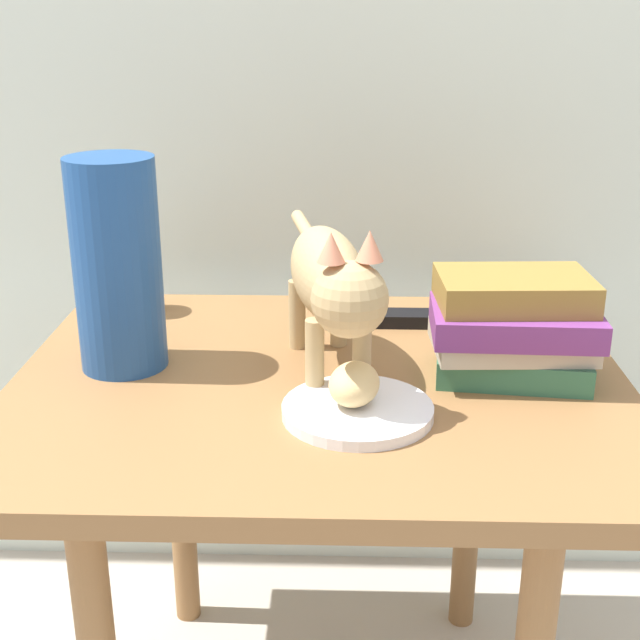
% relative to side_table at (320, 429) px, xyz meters
% --- Properties ---
extents(side_table, '(0.81, 0.67, 0.60)m').
position_rel_side_table_xyz_m(side_table, '(0.00, 0.00, 0.00)').
color(side_table, olive).
rests_on(side_table, ground).
extents(plate, '(0.18, 0.18, 0.01)m').
position_rel_side_table_xyz_m(plate, '(0.05, -0.11, 0.09)').
color(plate, white).
rests_on(plate, side_table).
extents(bread_roll, '(0.08, 0.09, 0.05)m').
position_rel_side_table_xyz_m(bread_roll, '(0.04, -0.11, 0.12)').
color(bread_roll, '#E0BC7A').
rests_on(bread_roll, plate).
extents(cat, '(0.14, 0.47, 0.23)m').
position_rel_side_table_xyz_m(cat, '(0.01, 0.01, 0.21)').
color(cat, tan).
rests_on(cat, side_table).
extents(book_stack, '(0.22, 0.15, 0.14)m').
position_rel_side_table_xyz_m(book_stack, '(0.25, 0.01, 0.15)').
color(book_stack, '#336B4C').
rests_on(book_stack, side_table).
extents(green_vase, '(0.12, 0.12, 0.28)m').
position_rel_side_table_xyz_m(green_vase, '(-0.27, 0.03, 0.22)').
color(green_vase, navy).
rests_on(green_vase, side_table).
extents(candle_jar, '(0.07, 0.07, 0.08)m').
position_rel_side_table_xyz_m(candle_jar, '(-0.29, 0.25, 0.12)').
color(candle_jar, silver).
rests_on(candle_jar, side_table).
extents(tv_remote, '(0.15, 0.04, 0.02)m').
position_rel_side_table_xyz_m(tv_remote, '(0.10, 0.20, 0.09)').
color(tv_remote, black).
rests_on(tv_remote, side_table).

